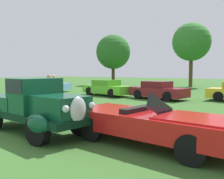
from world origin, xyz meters
name	(u,v)px	position (x,y,z in m)	size (l,w,h in m)	color
ground_plane	(17,134)	(0.00, 0.00, 0.00)	(120.00, 120.00, 0.00)	#386628
feature_pickup_truck	(34,105)	(0.26, 0.43, 0.87)	(4.57, 2.22, 1.70)	black
neighbor_convertible	(155,123)	(3.99, 1.28, 0.58)	(4.79, 2.15, 1.40)	red
show_car_skyblue	(45,85)	(-11.96, 11.41, 0.60)	(4.75, 2.96, 1.22)	#669EDB
show_car_lime	(107,88)	(-4.85, 11.42, 0.60)	(4.50, 2.50, 1.22)	#60C62D
show_car_burgundy	(158,90)	(-0.52, 11.35, 0.60)	(4.03, 2.22, 1.22)	maroon
spectator_near_truck	(49,88)	(-4.72, 5.46, 0.91)	(0.46, 0.44, 1.69)	#9E998E
spectator_between_cars	(54,86)	(-5.89, 6.88, 0.91)	(0.44, 0.31, 1.69)	#7F7056
treeline_far_left	(113,52)	(-13.19, 24.41, 4.49)	(4.67, 4.67, 6.84)	#47331E
treeline_mid_left	(191,42)	(-3.04, 26.14, 5.35)	(4.55, 4.55, 7.65)	brown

